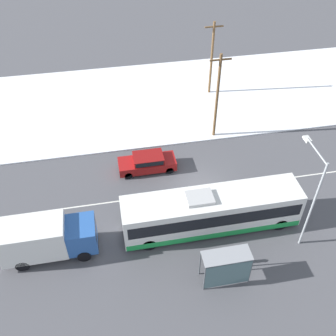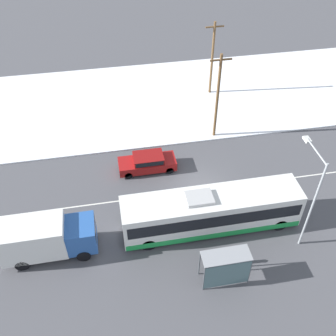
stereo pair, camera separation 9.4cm
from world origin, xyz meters
name	(u,v)px [view 1 (the left image)]	position (x,y,z in m)	size (l,w,h in m)	color
ground_plane	(200,190)	(0.00, 0.00, 0.00)	(120.00, 120.00, 0.00)	#4C4C51
snow_lot	(168,98)	(0.00, 13.52, 0.06)	(80.00, 15.21, 0.12)	white
lane_marking_center	(200,190)	(0.00, 0.00, 0.00)	(60.00, 0.12, 0.00)	silver
city_bus	(211,211)	(-0.23, -3.64, 1.58)	(12.30, 2.57, 3.24)	white
box_truck	(46,238)	(-11.35, -3.86, 1.60)	(6.12, 2.30, 2.91)	silver
sedan_car	(148,162)	(-3.69, 3.17, 0.80)	(4.66, 1.80, 1.46)	maroon
pedestrian_at_stop	(227,255)	(-0.02, -6.91, 0.97)	(0.57, 0.25, 1.58)	#23232D
bus_shelter	(227,266)	(-0.50, -8.14, 1.68)	(2.98, 1.20, 2.40)	gray
streetlamp	(312,189)	(5.40, -5.63, 4.66)	(0.36, 2.88, 7.30)	#9EA3A8
utility_pole_roadside	(217,96)	(2.89, 6.56, 4.19)	(1.80, 0.24, 8.01)	brown
utility_pole_snowlot	(212,58)	(4.43, 13.82, 3.99)	(1.80, 0.24, 7.62)	brown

